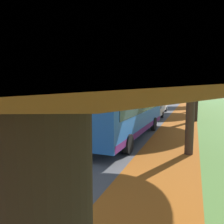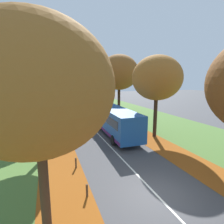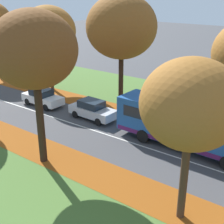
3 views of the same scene
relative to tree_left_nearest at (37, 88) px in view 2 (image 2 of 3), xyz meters
The scene contains 20 objects.
ground_plane 8.00m from the tree_left_nearest, ahead, with size 160.00×160.00×0.00m, color #424244.
grass_verge_left 21.82m from the tree_left_nearest, 100.24° to the left, with size 12.00×90.00×0.01m, color #476B2D.
leaf_litter_left 15.82m from the tree_left_nearest, 86.65° to the left, with size 2.80×60.00×0.00m, color #8C4714.
grass_verge_right 26.02m from the tree_left_nearest, 54.69° to the left, with size 12.00×90.00×0.01m, color #476B2D.
leaf_litter_right 18.73m from the tree_left_nearest, 55.60° to the left, with size 2.80×60.00×0.00m, color #8C4714.
road_centre_line 22.18m from the tree_left_nearest, 75.22° to the left, with size 0.12×80.00×0.01m, color silver.
tree_left_nearest is the anchor object (origin of this frame).
tree_left_near 8.88m from the tree_left_nearest, 87.85° to the left, with size 4.40×4.40×7.80m.
tree_left_mid 18.29m from the tree_left_nearest, 89.95° to the left, with size 5.02×5.02×9.41m.
tree_left_far 28.95m from the tree_left_nearest, 90.01° to the left, with size 5.00×5.00×7.69m.
tree_left_distant 38.83m from the tree_left_nearest, 90.09° to the left, with size 4.66×4.66×7.43m.
tree_right_near 14.35m from the tree_left_nearest, 40.09° to the left, with size 5.11×5.11×8.56m.
tree_right_mid 23.06m from the tree_left_nearest, 60.68° to the left, with size 6.18×6.18×10.05m.
tree_right_far 31.12m from the tree_left_nearest, 69.20° to the left, with size 5.69×5.69×8.86m.
tree_right_distant 41.06m from the tree_left_nearest, 74.08° to the left, with size 5.11×5.11×9.02m.
bollard_second 6.11m from the tree_left_nearest, 44.85° to the left, with size 0.12×0.12×0.70m, color #4C3823.
bollard_third 7.75m from the tree_left_nearest, 70.18° to the left, with size 0.12×0.12×0.74m, color #4C3823.
bus 14.17m from the tree_left_nearest, 58.22° to the left, with size 2.86×10.46×2.98m.
car_silver_lead 22.00m from the tree_left_nearest, 70.23° to the left, with size 1.92×4.27×1.62m.
car_white_following 27.43m from the tree_left_nearest, 75.05° to the left, with size 1.84×4.23×1.62m.
Camera 2 is at (-5.14, -6.95, 6.04)m, focal length 28.00 mm.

